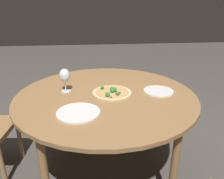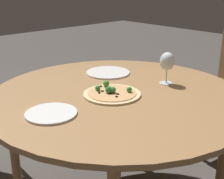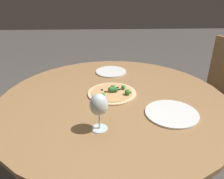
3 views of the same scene
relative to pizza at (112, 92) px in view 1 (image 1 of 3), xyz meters
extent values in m
plane|color=#4C4742|center=(0.00, 0.05, -0.74)|extent=(12.00, 12.00, 0.00)
cylinder|color=olive|center=(0.00, 0.05, -0.02)|extent=(1.34, 1.34, 0.03)
cylinder|color=olive|center=(-0.42, -0.37, -0.39)|extent=(0.05, 0.05, 0.70)
cylinder|color=olive|center=(0.41, -0.37, -0.39)|extent=(0.05, 0.05, 0.70)
cylinder|color=olive|center=(-0.42, 0.46, -0.39)|extent=(0.05, 0.05, 0.70)
cylinder|color=olive|center=(0.41, 0.46, -0.39)|extent=(0.05, 0.05, 0.70)
cylinder|color=#997047|center=(-0.08, 0.87, -0.54)|extent=(0.04, 0.04, 0.39)
cylinder|color=#997047|center=(0.26, 0.83, -0.54)|extent=(0.04, 0.04, 0.39)
cylinder|color=#DBBC89|center=(0.00, 0.00, -0.01)|extent=(0.29, 0.29, 0.01)
cylinder|color=tan|center=(0.00, 0.00, 0.00)|extent=(0.25, 0.25, 0.00)
sphere|color=#35712F|center=(0.01, 0.00, 0.02)|extent=(0.03, 0.03, 0.03)
sphere|color=#377039|center=(-0.02, 0.00, 0.02)|extent=(0.03, 0.03, 0.03)
sphere|color=#3C8725|center=(-0.09, 0.04, 0.02)|extent=(0.03, 0.03, 0.03)
sphere|color=#2D7832|center=(-0.01, -0.02, 0.02)|extent=(0.04, 0.04, 0.04)
sphere|color=#30842E|center=(0.06, 0.07, 0.02)|extent=(0.03, 0.03, 0.03)
sphere|color=#387B37|center=(0.01, 0.00, 0.02)|extent=(0.03, 0.03, 0.03)
sphere|color=#358038|center=(-0.07, -0.04, 0.02)|extent=(0.03, 0.03, 0.03)
sphere|color=#2F7B39|center=(-0.01, 0.00, 0.02)|extent=(0.03, 0.03, 0.03)
cylinder|color=black|center=(-0.04, -0.03, 0.01)|extent=(0.01, 0.01, 0.00)
cylinder|color=black|center=(-0.03, -0.06, 0.01)|extent=(0.01, 0.01, 0.00)
cylinder|color=black|center=(0.04, 0.00, 0.01)|extent=(0.01, 0.01, 0.00)
cylinder|color=black|center=(0.01, -0.01, 0.01)|extent=(0.01, 0.01, 0.00)
cylinder|color=black|center=(0.06, -0.03, 0.01)|extent=(0.01, 0.01, 0.00)
cylinder|color=black|center=(-0.11, 0.02, 0.01)|extent=(0.01, 0.01, 0.00)
cylinder|color=black|center=(0.00, 0.00, 0.01)|extent=(0.01, 0.01, 0.00)
cylinder|color=silver|center=(0.07, 0.35, -0.01)|extent=(0.08, 0.08, 0.00)
cylinder|color=silver|center=(0.07, 0.35, 0.03)|extent=(0.01, 0.01, 0.07)
ellipsoid|color=silver|center=(0.07, 0.35, 0.12)|extent=(0.08, 0.08, 0.10)
cylinder|color=silver|center=(-0.29, 0.24, -0.01)|extent=(0.27, 0.27, 0.01)
cylinder|color=silver|center=(0.00, -0.36, -0.01)|extent=(0.23, 0.23, 0.01)
camera|label=1|loc=(-1.51, 0.15, 0.63)|focal=35.00mm
camera|label=2|loc=(1.10, -1.01, 0.56)|focal=50.00mm
camera|label=3|loc=(0.05, 1.18, 0.60)|focal=35.00mm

